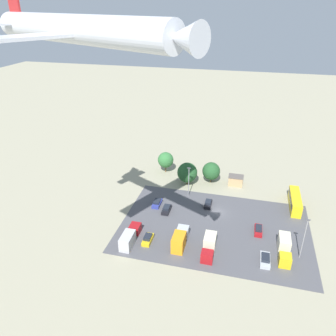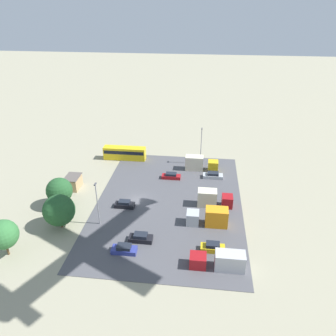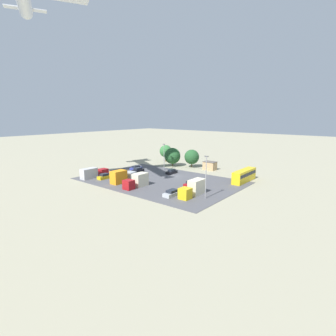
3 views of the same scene
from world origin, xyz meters
name	(u,v)px [view 3 (image 3 of 3)]	position (x,y,z in m)	size (l,w,h in m)	color
ground_plane	(174,176)	(0.00, 0.00, 0.00)	(400.00, 400.00, 0.00)	gray
parking_lot_surface	(160,180)	(0.00, 6.64, 0.04)	(44.35, 30.04, 0.08)	#4C4C51
shed_building	(210,166)	(-3.41, -15.47, 1.45)	(4.32, 3.16, 2.88)	tan
bus	(244,175)	(-19.18, -7.37, 1.88)	(2.48, 11.01, 3.35)	gold
parked_car_0	(191,184)	(-10.16, 5.96, 0.67)	(1.73, 4.43, 1.41)	maroon
parked_car_1	(104,177)	(13.84, 15.62, 0.74)	(1.77, 4.10, 1.58)	gold
parked_car_2	(136,168)	(15.94, 0.81, 0.68)	(1.87, 4.26, 1.44)	navy
parked_car_3	(138,170)	(12.78, 3.04, 0.71)	(1.85, 4.21, 1.52)	black
parked_car_4	(172,193)	(-11.62, 15.78, 0.67)	(2.00, 4.68, 1.41)	#ADB2B7
parked_car_5	(172,172)	(2.80, -2.25, 0.69)	(1.74, 4.06, 1.45)	black
parked_truck_0	(122,177)	(6.62, 15.04, 1.70)	(2.55, 7.70, 3.54)	#ADB2B7
parked_truck_1	(137,181)	(0.09, 15.64, 1.65)	(2.48, 7.13, 3.44)	maroon
parked_truck_2	(193,189)	(-15.39, 12.46, 1.72)	(2.38, 8.05, 3.57)	gold
parked_truck_3	(93,173)	(17.66, 16.82, 1.47)	(2.39, 8.67, 3.03)	maroon
tree_near_shed	(192,157)	(3.92, -15.19, 3.75)	(5.25, 5.25, 6.38)	brown
tree_apron_mid	(166,151)	(18.64, -18.37, 4.19)	(4.92, 4.92, 6.65)	brown
tree_apron_far	(172,156)	(10.55, -12.44, 3.80)	(5.87, 5.87, 6.74)	brown
light_pole_lot_centre	(164,156)	(8.82, -5.65, 4.91)	(0.90, 0.28, 8.80)	gray
light_pole_lot_edge	(206,176)	(-18.69, 12.59, 5.36)	(0.90, 0.28, 9.69)	gray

